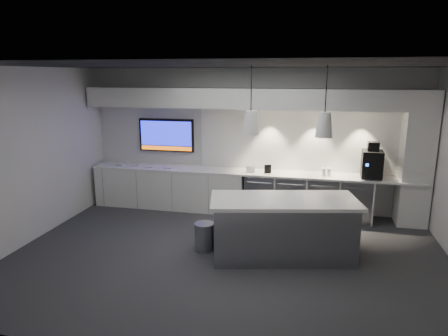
% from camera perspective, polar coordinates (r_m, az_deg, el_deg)
% --- Properties ---
extents(floor, '(7.00, 7.00, 0.00)m').
position_cam_1_polar(floor, '(6.61, 0.47, -12.52)').
color(floor, '#333336').
rests_on(floor, ground).
extents(ceiling, '(7.00, 7.00, 0.00)m').
position_cam_1_polar(ceiling, '(5.95, 0.52, 14.48)').
color(ceiling, black).
rests_on(ceiling, wall_back).
extents(wall_back, '(7.00, 0.00, 7.00)m').
position_cam_1_polar(wall_back, '(8.52, 4.00, 3.96)').
color(wall_back, silver).
rests_on(wall_back, floor).
extents(wall_front, '(7.00, 0.00, 7.00)m').
position_cam_1_polar(wall_front, '(3.80, -7.45, -8.07)').
color(wall_front, silver).
rests_on(wall_front, floor).
extents(wall_left, '(0.00, 7.00, 7.00)m').
position_cam_1_polar(wall_left, '(7.63, -26.19, 1.51)').
color(wall_left, silver).
rests_on(wall_left, floor).
extents(back_counter, '(6.80, 0.65, 0.04)m').
position_cam_1_polar(back_counter, '(8.33, 3.59, -0.61)').
color(back_counter, white).
rests_on(back_counter, left_base_cabinets).
extents(left_base_cabinets, '(3.30, 0.63, 0.86)m').
position_cam_1_polar(left_base_cabinets, '(8.88, -7.69, -2.84)').
color(left_base_cabinets, white).
rests_on(left_base_cabinets, floor).
extents(fridge_unit_a, '(0.60, 0.61, 0.85)m').
position_cam_1_polar(fridge_unit_a, '(8.42, 5.23, -3.70)').
color(fridge_unit_a, gray).
rests_on(fridge_unit_a, floor).
extents(fridge_unit_b, '(0.60, 0.61, 0.85)m').
position_cam_1_polar(fridge_unit_b, '(8.37, 9.52, -3.94)').
color(fridge_unit_b, gray).
rests_on(fridge_unit_b, floor).
extents(fridge_unit_c, '(0.60, 0.61, 0.85)m').
position_cam_1_polar(fridge_unit_c, '(8.37, 13.85, -4.15)').
color(fridge_unit_c, gray).
rests_on(fridge_unit_c, floor).
extents(fridge_unit_d, '(0.60, 0.61, 0.85)m').
position_cam_1_polar(fridge_unit_d, '(8.41, 18.15, -4.34)').
color(fridge_unit_d, gray).
rests_on(fridge_unit_d, floor).
extents(backsplash, '(4.60, 0.03, 1.30)m').
position_cam_1_polar(backsplash, '(8.40, 12.12, 3.91)').
color(backsplash, white).
rests_on(backsplash, wall_back).
extents(soffit, '(6.90, 0.60, 0.40)m').
position_cam_1_polar(soffit, '(8.13, 3.78, 9.90)').
color(soffit, white).
rests_on(soffit, wall_back).
extents(column, '(0.55, 0.55, 2.60)m').
position_cam_1_polar(column, '(8.41, 25.76, 1.14)').
color(column, white).
rests_on(column, floor).
extents(wall_tv, '(1.25, 0.07, 0.72)m').
position_cam_1_polar(wall_tv, '(8.94, -8.22, 4.68)').
color(wall_tv, black).
rests_on(wall_tv, wall_back).
extents(island, '(2.45, 1.44, 0.97)m').
position_cam_1_polar(island, '(6.49, 8.43, -8.43)').
color(island, gray).
rests_on(island, floor).
extents(bin, '(0.37, 0.37, 0.47)m').
position_cam_1_polar(bin, '(6.76, -2.82, -9.75)').
color(bin, gray).
rests_on(bin, floor).
extents(coffee_machine, '(0.40, 0.57, 0.70)m').
position_cam_1_polar(coffee_machine, '(8.28, 20.39, 0.68)').
color(coffee_machine, black).
rests_on(coffee_machine, back_counter).
extents(sign_black, '(0.14, 0.06, 0.18)m').
position_cam_1_polar(sign_black, '(8.17, 6.27, -0.15)').
color(sign_black, black).
rests_on(sign_black, back_counter).
extents(sign_white, '(0.18, 0.04, 0.14)m').
position_cam_1_polar(sign_white, '(8.18, 3.78, -0.21)').
color(sign_white, white).
rests_on(sign_white, back_counter).
extents(cup_cluster, '(0.18, 0.18, 0.15)m').
position_cam_1_polar(cup_cluster, '(8.21, 14.43, -0.53)').
color(cup_cluster, white).
rests_on(cup_cluster, back_counter).
extents(tray_a, '(0.19, 0.19, 0.02)m').
position_cam_1_polar(tray_a, '(9.16, -14.55, 0.47)').
color(tray_a, '#B5B5B5').
rests_on(tray_a, back_counter).
extents(tray_b, '(0.19, 0.19, 0.02)m').
position_cam_1_polar(tray_b, '(9.03, -12.56, 0.40)').
color(tray_b, '#B5B5B5').
rests_on(tray_b, back_counter).
extents(tray_c, '(0.20, 0.20, 0.02)m').
position_cam_1_polar(tray_c, '(8.83, -10.65, 0.20)').
color(tray_c, '#B5B5B5').
rests_on(tray_c, back_counter).
extents(tray_d, '(0.18, 0.18, 0.02)m').
position_cam_1_polar(tray_d, '(8.66, -7.90, 0.06)').
color(tray_d, '#B5B5B5').
rests_on(tray_d, back_counter).
extents(pendant_left, '(0.26, 0.26, 1.07)m').
position_cam_1_polar(pendant_left, '(6.14, 3.84, 6.50)').
color(pendant_left, white).
rests_on(pendant_left, ceiling).
extents(pendant_right, '(0.26, 0.26, 1.07)m').
position_cam_1_polar(pendant_right, '(6.07, 14.13, 6.05)').
color(pendant_right, white).
rests_on(pendant_right, ceiling).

